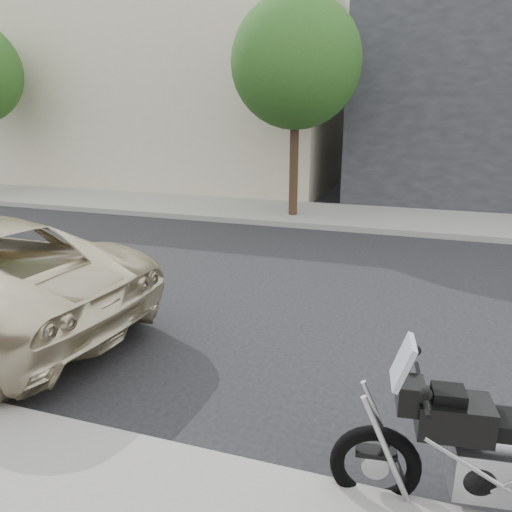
{
  "coord_description": "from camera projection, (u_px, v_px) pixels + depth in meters",
  "views": [
    {
      "loc": [
        -1.36,
        7.39,
        3.04
      ],
      "look_at": [
        0.9,
        0.6,
        0.9
      ],
      "focal_mm": 35.0,
      "sensor_mm": 36.0,
      "label": 1
    }
  ],
  "objects": [
    {
      "name": "far_building_cream",
      "position": [
        182.0,
        84.0,
        21.85
      ],
      "size": [
        14.0,
        11.0,
        8.0
      ],
      "color": "#BCB296",
      "rests_on": "ground"
    },
    {
      "name": "ground",
      "position": [
        321.0,
        304.0,
        8.0
      ],
      "size": [
        120.0,
        120.0,
        0.0
      ],
      "primitive_type": "plane",
      "color": "black",
      "rests_on": "ground"
    },
    {
      "name": "far_sidewalk",
      "position": [
        367.0,
        218.0,
        13.89
      ],
      "size": [
        44.0,
        3.0,
        0.15
      ],
      "primitive_type": "cube",
      "color": "gray",
      "rests_on": "ground"
    },
    {
      "name": "motorcycle",
      "position": [
        509.0,
        449.0,
        3.67
      ],
      "size": [
        2.28,
        0.91,
        1.45
      ],
      "rotation": [
        0.0,
        0.0,
        0.12
      ],
      "color": "black",
      "rests_on": "ground"
    },
    {
      "name": "street_tree_mid",
      "position": [
        296.0,
        63.0,
        12.88
      ],
      "size": [
        3.4,
        3.4,
        5.7
      ],
      "color": "#39251A",
      "rests_on": "far_sidewalk"
    }
  ]
}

